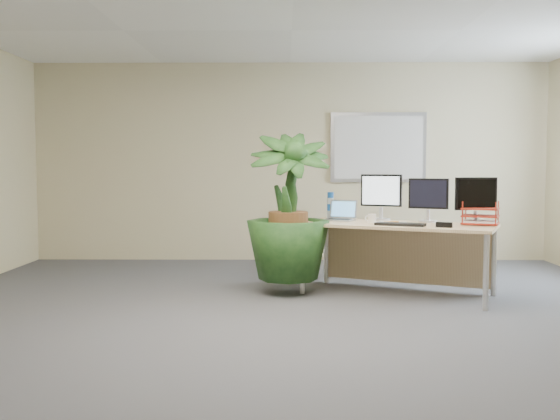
{
  "coord_description": "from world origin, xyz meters",
  "views": [
    {
      "loc": [
        -0.06,
        -4.57,
        1.29
      ],
      "look_at": [
        -0.11,
        0.35,
        0.95
      ],
      "focal_mm": 40.0,
      "sensor_mm": 36.0,
      "label": 1
    }
  ],
  "objects_px": {
    "floor_plant": "(288,220)",
    "laptop": "(341,215)",
    "monitor_right": "(428,197)",
    "monitor_left": "(381,194)",
    "desk": "(400,237)"
  },
  "relations": [
    {
      "from": "floor_plant",
      "to": "monitor_right",
      "type": "distance_m",
      "value": 1.46
    },
    {
      "from": "monitor_right",
      "to": "monitor_left",
      "type": "bearing_deg",
      "value": 154.54
    },
    {
      "from": "monitor_left",
      "to": "monitor_right",
      "type": "xyz_separation_m",
      "value": [
        0.45,
        -0.21,
        -0.02
      ]
    },
    {
      "from": "floor_plant",
      "to": "monitor_right",
      "type": "height_order",
      "value": "floor_plant"
    },
    {
      "from": "desk",
      "to": "floor_plant",
      "type": "height_order",
      "value": "floor_plant"
    },
    {
      "from": "laptop",
      "to": "monitor_right",
      "type": "bearing_deg",
      "value": -13.71
    },
    {
      "from": "desk",
      "to": "monitor_right",
      "type": "height_order",
      "value": "monitor_right"
    },
    {
      "from": "floor_plant",
      "to": "laptop",
      "type": "bearing_deg",
      "value": 29.86
    },
    {
      "from": "floor_plant",
      "to": "monitor_left",
      "type": "height_order",
      "value": "floor_plant"
    },
    {
      "from": "floor_plant",
      "to": "laptop",
      "type": "xyz_separation_m",
      "value": [
        0.56,
        0.32,
        0.03
      ]
    },
    {
      "from": "desk",
      "to": "monitor_right",
      "type": "bearing_deg",
      "value": 12.61
    },
    {
      "from": "floor_plant",
      "to": "laptop",
      "type": "relative_size",
      "value": 3.95
    },
    {
      "from": "desk",
      "to": "floor_plant",
      "type": "distance_m",
      "value": 1.15
    },
    {
      "from": "floor_plant",
      "to": "monitor_right",
      "type": "xyz_separation_m",
      "value": [
        1.43,
        0.11,
        0.23
      ]
    },
    {
      "from": "desk",
      "to": "floor_plant",
      "type": "relative_size",
      "value": 1.36
    }
  ]
}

